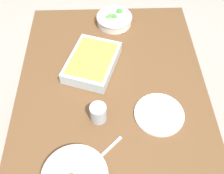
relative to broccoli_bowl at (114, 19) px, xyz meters
The scene contains 8 objects.
ground_plane 0.90m from the broccoli_bowl, behind, with size 6.00×6.00×0.00m, color #B2A899.
dining_table 0.48m from the broccoli_bowl, behind, with size 1.20×0.90×0.74m.
broccoli_bowl is the anchor object (origin of this frame).
baking_dish 0.35m from the broccoli_bowl, 159.81° to the left, with size 0.36×0.31×0.06m.
drink_cup 0.64m from the broccoli_bowl, behind, with size 0.07×0.07×0.08m.
side_plate 0.65m from the broccoli_bowl, 164.42° to the right, with size 0.22×0.22×0.01m, color white.
spoon_by_stew 0.81m from the broccoli_bowl, behind, with size 0.13×0.14×0.01m.
spoon_by_broccoli 0.05m from the broccoli_bowl, 149.91° to the right, with size 0.16×0.10×0.01m.
Camera 1 is at (-0.77, 0.02, 1.76)m, focal length 42.85 mm.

